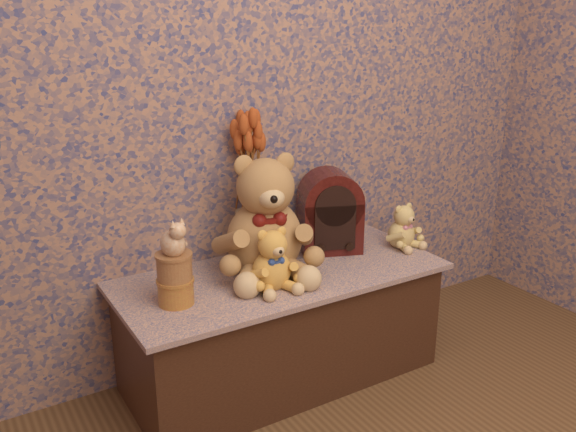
% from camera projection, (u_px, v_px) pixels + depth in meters
% --- Properties ---
extents(display_shelf, '(1.25, 0.56, 0.45)m').
position_uv_depth(display_shelf, '(281.00, 325.00, 2.40)').
color(display_shelf, '#3B447A').
rests_on(display_shelf, ground).
extents(teddy_large, '(0.50, 0.55, 0.49)m').
position_uv_depth(teddy_large, '(264.00, 209.00, 2.27)').
color(teddy_large, olive).
rests_on(teddy_large, display_shelf).
extents(teddy_medium, '(0.21, 0.24, 0.24)m').
position_uv_depth(teddy_medium, '(271.00, 256.00, 2.17)').
color(teddy_medium, gold).
rests_on(teddy_medium, display_shelf).
extents(teddy_small, '(0.18, 0.20, 0.20)m').
position_uv_depth(teddy_small, '(402.00, 224.00, 2.56)').
color(teddy_small, tan).
rests_on(teddy_small, display_shelf).
extents(cathedral_radio, '(0.29, 0.25, 0.34)m').
position_uv_depth(cathedral_radio, '(330.00, 211.00, 2.51)').
color(cathedral_radio, '#350C09').
rests_on(cathedral_radio, display_shelf).
extents(ceramic_vase, '(0.15, 0.15, 0.20)m').
position_uv_depth(ceramic_vase, '(251.00, 234.00, 2.44)').
color(ceramic_vase, tan).
rests_on(ceramic_vase, display_shelf).
extents(dried_stalks, '(0.24, 0.24, 0.38)m').
position_uv_depth(dried_stalks, '(249.00, 164.00, 2.35)').
color(dried_stalks, '#B2481C').
rests_on(dried_stalks, ceramic_vase).
extents(biscuit_tin_lower, '(0.14, 0.14, 0.09)m').
position_uv_depth(biscuit_tin_lower, '(176.00, 292.00, 2.07)').
color(biscuit_tin_lower, gold).
rests_on(biscuit_tin_lower, display_shelf).
extents(biscuit_tin_upper, '(0.14, 0.14, 0.09)m').
position_uv_depth(biscuit_tin_upper, '(174.00, 267.00, 2.04)').
color(biscuit_tin_upper, tan).
rests_on(biscuit_tin_upper, biscuit_tin_lower).
extents(cat_figurine, '(0.12, 0.13, 0.13)m').
position_uv_depth(cat_figurine, '(172.00, 236.00, 2.00)').
color(cat_figurine, silver).
rests_on(cat_figurine, biscuit_tin_upper).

